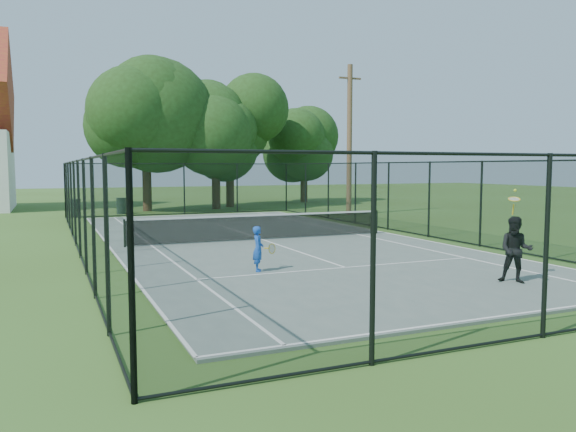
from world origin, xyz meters
name	(u,v)px	position (x,y,z in m)	size (l,w,h in m)	color
ground	(262,241)	(0.00, 0.00, 0.00)	(120.00, 120.00, 0.00)	#334E1A
tennis_court	(262,240)	(0.00, 0.00, 0.03)	(11.00, 24.00, 0.06)	slate
tennis_net	(262,226)	(0.00, 0.00, 0.58)	(10.08, 0.08, 0.95)	black
fence	(262,201)	(0.00, 0.00, 1.50)	(13.10, 26.10, 3.00)	black
tree_near_left	(145,116)	(-1.58, 16.49, 5.96)	(7.42, 7.42, 9.68)	#332114
tree_near_mid	(216,137)	(2.95, 16.61, 4.73)	(5.87, 5.87, 7.68)	#332114
tree_near_right	(230,129)	(4.36, 18.01, 5.37)	(6.12, 6.12, 8.45)	#332114
tree_far_right	(304,150)	(11.32, 20.75, 4.10)	(5.00, 5.00, 6.62)	#332114
trash_bin_left	(76,208)	(-5.97, 13.70, 0.50)	(0.58, 0.58, 1.00)	black
trash_bin_right	(121,206)	(-3.39, 14.76, 0.49)	(0.58, 0.58, 0.96)	black
utility_pole	(349,139)	(8.77, 9.00, 4.37)	(1.40, 0.30, 8.62)	#4C3823
player_blue	(258,249)	(-2.35, -5.96, 0.65)	(0.79, 0.50, 1.18)	#154AB8
player_black	(516,250)	(2.69, -9.72, 0.85)	(0.95, 0.97, 2.19)	black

